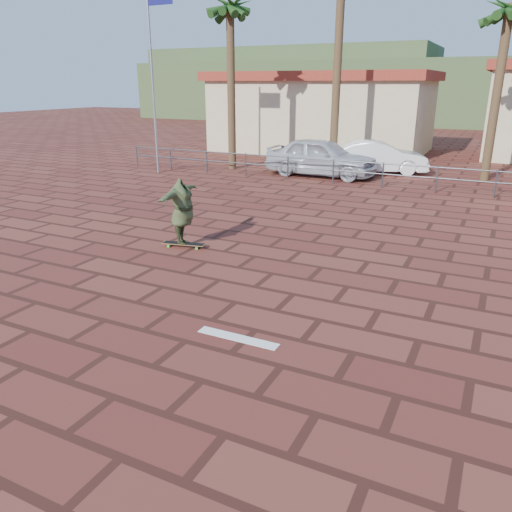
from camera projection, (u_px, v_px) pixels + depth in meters
The scene contains 13 objects.
ground at pixel (235, 302), 9.36m from camera, with size 120.00×120.00×0.00m, color brown.
paint_stripe at pixel (238, 338), 8.05m from camera, with size 1.40×0.22×0.01m, color white.
guardrail at pixel (383, 171), 19.30m from camera, with size 24.06×0.06×1.00m.
flagpole at pixel (154, 64), 21.28m from camera, with size 1.30×0.10×8.00m.
palm_far_left at pixel (230, 11), 21.68m from camera, with size 2.40×2.40×8.25m.
palm_center at pixel (509, 14), 18.93m from camera, with size 2.40×2.40×7.75m.
building_west at pixel (323, 111), 29.75m from camera, with size 12.60×7.60×4.50m.
hill_front at pixel (470, 92), 50.71m from camera, with size 70.00×18.00×6.00m, color #384C28.
hill_back at pixel (292, 82), 64.67m from camera, with size 35.00×14.00×8.00m, color #384C28.
longboard at pixel (184, 244), 12.47m from camera, with size 1.11×0.47×0.11m.
skateboarder at pixel (182, 211), 12.19m from camera, with size 2.00×0.55×1.63m, color #3A4425.
car_silver at pixel (321, 157), 21.78m from camera, with size 1.96×4.86×1.66m, color #BABCC2.
car_white at pixel (377, 157), 22.47m from camera, with size 1.52×4.36×1.44m, color white.
Camera 1 is at (4.14, -7.50, 3.90)m, focal length 35.00 mm.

